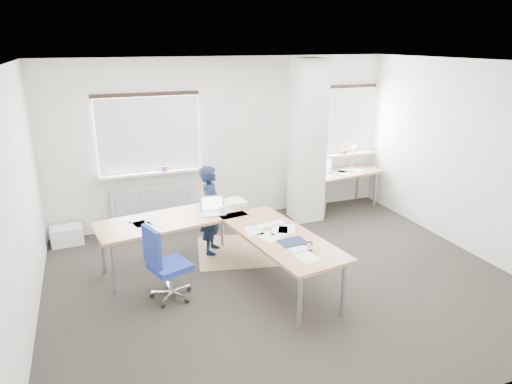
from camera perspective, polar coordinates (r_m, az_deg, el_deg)
name	(u,v)px	position (r m, az deg, el deg)	size (l,w,h in m)	color
ground	(282,280)	(6.21, 3.31, -10.95)	(6.00, 6.00, 0.00)	#292621
room_shell	(284,144)	(6.04, 3.47, 6.00)	(6.04, 5.04, 2.82)	silver
floor_mat	(245,250)	(7.01, -1.39, -7.27)	(1.40, 1.19, 0.01)	#957251
white_crate	(67,235)	(7.76, -22.56, -5.02)	(0.47, 0.33, 0.28)	white
desk_main	(226,228)	(6.04, -3.76, -4.53)	(2.77, 2.63, 0.96)	#966840
desk_side	(343,173)	(8.67, 10.84, 2.33)	(1.49, 0.91, 1.22)	#966840
task_chair	(168,279)	(5.77, -10.93, -10.60)	(0.57, 0.55, 0.99)	navy
person	(211,210)	(6.75, -5.62, -2.25)	(0.49, 0.32, 1.34)	#101B32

